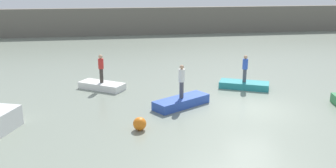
# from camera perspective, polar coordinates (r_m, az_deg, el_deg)

# --- Properties ---
(ground_plane) EXTENTS (120.00, 120.00, 0.00)m
(ground_plane) POSITION_cam_1_polar(r_m,az_deg,el_deg) (19.58, 13.14, -3.71)
(ground_plane) COLOR gray
(embankment_wall) EXTENTS (80.00, 1.20, 3.23)m
(embankment_wall) POSITION_cam_1_polar(r_m,az_deg,el_deg) (45.56, -0.01, 9.76)
(embankment_wall) COLOR #666056
(embankment_wall) RESTS_ON ground_plane
(rowboat_white) EXTENTS (2.92, 2.50, 0.40)m
(rowboat_white) POSITION_cam_1_polar(r_m,az_deg,el_deg) (22.77, -10.17, -0.26)
(rowboat_white) COLOR white
(rowboat_white) RESTS_ON ground_plane
(rowboat_blue) EXTENTS (3.26, 2.53, 0.47)m
(rowboat_blue) POSITION_cam_1_polar(r_m,az_deg,el_deg) (19.36, 2.08, -2.79)
(rowboat_blue) COLOR #2B4CAD
(rowboat_blue) RESTS_ON ground_plane
(rowboat_teal) EXTENTS (3.17, 2.33, 0.40)m
(rowboat_teal) POSITION_cam_1_polar(r_m,az_deg,el_deg) (23.06, 11.67, -0.14)
(rowboat_teal) COLOR teal
(rowboat_teal) RESTS_ON ground_plane
(person_red_shirt) EXTENTS (0.32, 0.32, 1.73)m
(person_red_shirt) POSITION_cam_1_polar(r_m,az_deg,el_deg) (22.48, -10.32, 2.61)
(person_red_shirt) COLOR #38332D
(person_red_shirt) RESTS_ON rowboat_white
(person_white_shirt) EXTENTS (0.32, 0.32, 1.76)m
(person_white_shirt) POSITION_cam_1_polar(r_m,az_deg,el_deg) (19.01, 2.12, 0.67)
(person_white_shirt) COLOR #4C4C56
(person_white_shirt) RESTS_ON rowboat_blue
(person_blue_shirt) EXTENTS (0.32, 0.32, 1.65)m
(person_blue_shirt) POSITION_cam_1_polar(r_m,az_deg,el_deg) (22.79, 11.83, 2.57)
(person_blue_shirt) COLOR #4C4C56
(person_blue_shirt) RESTS_ON rowboat_teal
(mooring_buoy) EXTENTS (0.59, 0.59, 0.59)m
(mooring_buoy) POSITION_cam_1_polar(r_m,az_deg,el_deg) (16.37, -4.40, -6.15)
(mooring_buoy) COLOR orange
(mooring_buoy) RESTS_ON ground_plane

